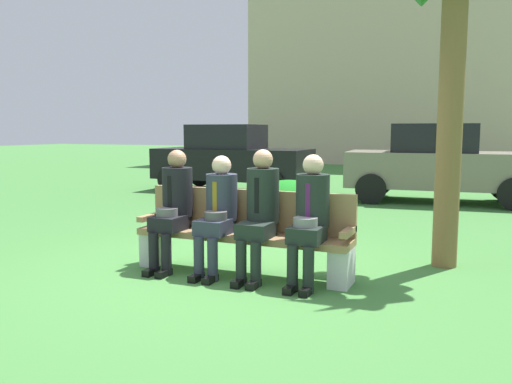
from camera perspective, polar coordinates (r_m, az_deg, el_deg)
name	(u,v)px	position (r m, az deg, el deg)	size (l,w,h in m)	color
ground_plane	(220,271)	(5.82, -3.92, -8.66)	(80.00, 80.00, 0.00)	#3F7A38
park_bench	(244,233)	(5.67, -1.34, -4.51)	(2.39, 0.44, 0.90)	#99754C
seated_man_leftmost	(173,203)	(5.88, -9.02, -1.23)	(0.34, 0.72, 1.33)	black
seated_man_centerleft	(218,209)	(5.60, -4.18, -1.83)	(0.34, 0.72, 1.28)	#2D3342
seated_man_centerright	(260,207)	(5.41, 0.42, -1.68)	(0.34, 0.72, 1.35)	#1E2823
seated_man_rightmost	(310,213)	(5.22, 5.90, -2.31)	(0.34, 0.72, 1.31)	#1E2823
shrub_near_bench	(289,203)	(8.37, 3.62, -1.26)	(1.21, 1.11, 0.76)	#1C7F20
parked_car_near	(231,158)	(13.17, -2.74, 3.70)	(3.90, 1.70, 1.68)	black
parked_car_far	(439,163)	(11.83, 19.36, 2.97)	(4.00, 1.93, 1.68)	slate
building_backdrop	(404,29)	(26.86, 15.91, 16.73)	(14.06, 6.80, 12.53)	#C9AF95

